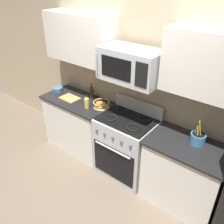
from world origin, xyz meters
TOP-DOWN VIEW (x-y plane):
  - ground_plane at (0.00, 0.00)m, footprint 16.00×16.00m
  - wall_back at (0.00, 1.01)m, footprint 8.00×0.10m
  - counter_left at (-0.96, 0.65)m, footprint 1.13×0.60m
  - range_oven at (-0.00, 0.65)m, footprint 0.76×0.64m
  - counter_right at (0.86, 0.65)m, footprint 0.95×0.60m
  - microwave at (-0.00, 0.67)m, footprint 0.76×0.44m
  - upper_cabinets_left at (-0.96, 0.79)m, footprint 1.12×0.34m
  - upper_cabinets_right at (0.87, 0.79)m, footprint 0.94×0.34m
  - utensil_crock at (0.91, 0.74)m, footprint 0.17×0.17m
  - fruit_basket at (-0.50, 0.70)m, footprint 0.24×0.24m
  - cutting_board at (-1.07, 0.60)m, footprint 0.30×0.22m
  - bottle_oil at (-0.65, 0.55)m, footprint 0.07×0.07m
  - bottle_soy at (-0.80, 0.82)m, footprint 0.06×0.06m
  - prep_bowl at (-1.44, 0.67)m, footprint 0.16×0.16m

SIDE VIEW (x-z plane):
  - ground_plane at x=0.00m, z-range 0.00..0.00m
  - counter_left at x=-0.96m, z-range 0.00..0.91m
  - counter_right at x=0.86m, z-range 0.00..0.91m
  - range_oven at x=0.00m, z-range -0.07..1.02m
  - cutting_board at x=-1.07m, z-range 0.91..0.93m
  - prep_bowl at x=-1.44m, z-range 0.91..0.97m
  - fruit_basket at x=-0.50m, z-range 0.90..1.02m
  - utensil_crock at x=0.91m, z-range 0.82..1.14m
  - bottle_oil at x=-0.65m, z-range 0.90..1.11m
  - bottle_soy at x=-0.80m, z-range 0.90..1.15m
  - wall_back at x=0.00m, z-range 0.00..2.60m
  - microwave at x=0.00m, z-range 1.47..1.87m
  - upper_cabinets_left at x=-0.96m, z-range 1.49..2.16m
  - upper_cabinets_right at x=0.87m, z-range 1.49..2.16m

